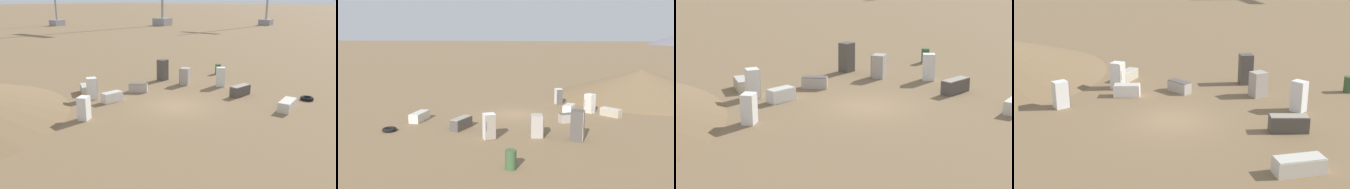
% 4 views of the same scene
% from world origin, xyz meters
% --- Properties ---
extents(ground_plane, '(1000.00, 1000.00, 0.00)m').
position_xyz_m(ground_plane, '(0.00, 0.00, 0.00)').
color(ground_plane, brown).
extents(discarded_fridge_0, '(0.89, 0.87, 1.59)m').
position_xyz_m(discarded_fridge_0, '(0.02, -6.53, 0.79)').
color(discarded_fridge_0, white).
rests_on(discarded_fridge_0, ground_plane).
extents(discarded_fridge_1, '(0.81, 0.82, 1.84)m').
position_xyz_m(discarded_fridge_1, '(5.21, -5.48, 0.92)').
color(discarded_fridge_1, '#4C4742').
rests_on(discarded_fridge_1, ground_plane).
extents(discarded_fridge_2, '(0.82, 0.91, 1.42)m').
position_xyz_m(discarded_fridge_2, '(3.02, 5.31, 0.71)').
color(discarded_fridge_2, white).
rests_on(discarded_fridge_2, ground_plane).
extents(discarded_fridge_3, '(0.80, 1.94, 0.65)m').
position_xyz_m(discarded_fridge_3, '(-6.31, -3.60, 0.32)').
color(discarded_fridge_3, beige).
rests_on(discarded_fridge_3, ground_plane).
extents(discarded_fridge_4, '(0.97, 1.55, 0.68)m').
position_xyz_m(discarded_fridge_4, '(4.23, 1.80, 0.34)').
color(discarded_fridge_4, white).
rests_on(discarded_fridge_4, ground_plane).
extents(discarded_fridge_5, '(0.93, 0.95, 1.40)m').
position_xyz_m(discarded_fridge_5, '(2.75, -5.36, 0.70)').
color(discarded_fridge_5, '#A89E93').
rests_on(discarded_fridge_5, ground_plane).
extents(discarded_fridge_6, '(1.51, 1.24, 0.65)m').
position_xyz_m(discarded_fridge_6, '(4.41, -1.23, 0.32)').
color(discarded_fridge_6, '#A89E93').
rests_on(discarded_fridge_6, ground_plane).
extents(discarded_fridge_7, '(0.93, 0.94, 1.57)m').
position_xyz_m(discarded_fridge_7, '(5.85, 2.17, 0.78)').
color(discarded_fridge_7, white).
rests_on(discarded_fridge_7, ground_plane).
extents(discarded_fridge_8, '(0.98, 1.86, 0.78)m').
position_xyz_m(discarded_fridge_8, '(-2.47, -4.89, 0.39)').
color(discarded_fridge_8, '#4C4742').
rests_on(discarded_fridge_8, ground_plane).
extents(discarded_fridge_9, '(1.68, 1.42, 0.64)m').
position_xyz_m(discarded_fridge_9, '(7.49, 1.44, 0.32)').
color(discarded_fridge_9, '#B2A88E').
rests_on(discarded_fridge_9, ground_plane).
extents(rusty_barrel, '(0.53, 0.53, 0.93)m').
position_xyz_m(rusty_barrel, '(2.40, -10.70, 0.47)').
color(rusty_barrel, '#385633').
rests_on(rusty_barrel, ground_plane).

